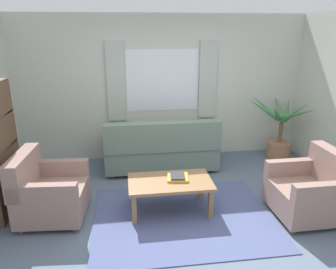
# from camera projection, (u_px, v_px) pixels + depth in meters

# --- Properties ---
(ground_plane) EXTENTS (6.24, 6.24, 0.00)m
(ground_plane) POSITION_uv_depth(u_px,v_px,m) (183.00, 218.00, 4.22)
(ground_plane) COLOR slate
(wall_back) EXTENTS (5.32, 0.12, 2.60)m
(wall_back) POSITION_uv_depth(u_px,v_px,m) (162.00, 88.00, 5.93)
(wall_back) COLOR beige
(wall_back) RESTS_ON ground_plane
(window_with_curtains) EXTENTS (1.98, 0.07, 1.40)m
(window_with_curtains) POSITION_uv_depth(u_px,v_px,m) (163.00, 81.00, 5.81)
(window_with_curtains) COLOR white
(area_rug) EXTENTS (2.31, 1.79, 0.01)m
(area_rug) POSITION_uv_depth(u_px,v_px,m) (183.00, 217.00, 4.22)
(area_rug) COLOR #4C5684
(area_rug) RESTS_ON ground_plane
(couch) EXTENTS (1.90, 0.82, 0.92)m
(couch) POSITION_uv_depth(u_px,v_px,m) (161.00, 149.00, 5.56)
(couch) COLOR slate
(couch) RESTS_ON ground_plane
(armchair_left) EXTENTS (0.88, 0.90, 0.88)m
(armchair_left) POSITION_uv_depth(u_px,v_px,m) (48.00, 192.00, 4.14)
(armchair_left) COLOR gray
(armchair_left) RESTS_ON ground_plane
(armchair_right) EXTENTS (0.83, 0.85, 0.88)m
(armchair_right) POSITION_uv_depth(u_px,v_px,m) (311.00, 191.00, 4.18)
(armchair_right) COLOR gray
(armchair_right) RESTS_ON ground_plane
(coffee_table) EXTENTS (1.10, 0.64, 0.44)m
(coffee_table) POSITION_uv_depth(u_px,v_px,m) (170.00, 185.00, 4.27)
(coffee_table) COLOR olive
(coffee_table) RESTS_ON ground_plane
(book_stack_on_table) EXTENTS (0.31, 0.32, 0.05)m
(book_stack_on_table) POSITION_uv_depth(u_px,v_px,m) (178.00, 177.00, 4.31)
(book_stack_on_table) COLOR gold
(book_stack_on_table) RESTS_ON coffee_table
(potted_plant) EXTENTS (1.17, 1.15, 1.19)m
(potted_plant) POSITION_uv_depth(u_px,v_px,m) (280.00, 133.00, 5.96)
(potted_plant) COLOR #9E6B4C
(potted_plant) RESTS_ON ground_plane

